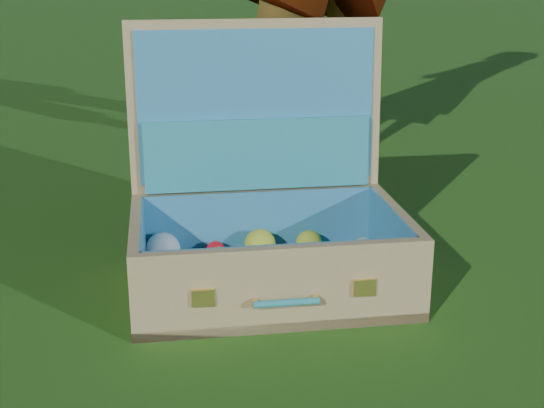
# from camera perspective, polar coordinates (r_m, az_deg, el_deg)

# --- Properties ---
(ground) EXTENTS (60.00, 60.00, 0.00)m
(ground) POSITION_cam_1_polar(r_m,az_deg,el_deg) (1.73, -5.92, -4.32)
(ground) COLOR #215114
(ground) RESTS_ON ground
(suitcase) EXTENTS (0.63, 0.53, 0.53)m
(suitcase) POSITION_cam_1_polar(r_m,az_deg,el_deg) (1.58, -0.55, -0.60)
(suitcase) COLOR tan
(suitcase) RESTS_ON ground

